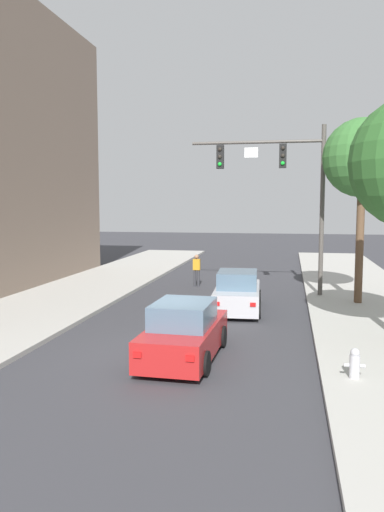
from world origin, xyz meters
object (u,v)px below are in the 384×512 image
object	(u,v)px
car_lead_silver	(237,293)
fire_hydrant	(355,363)
pedestrian_crossing_road	(197,269)
street_tree_second	(363,159)
traffic_signal_mast	(285,179)
car_following_red	(184,333)

from	to	relation	value
car_lead_silver	fire_hydrant	distance (m)	8.47
pedestrian_crossing_road	fire_hydrant	distance (m)	14.69
street_tree_second	traffic_signal_mast	bearing A→B (deg)	154.00
car_following_red	street_tree_second	size ratio (longest dim) A/B	0.57
traffic_signal_mast	pedestrian_crossing_road	distance (m)	6.59
fire_hydrant	street_tree_second	size ratio (longest dim) A/B	0.10
pedestrian_crossing_road	fire_hydrant	world-z (taller)	pedestrian_crossing_road
car_following_red	pedestrian_crossing_road	xyz separation A→B (m)	(-1.87, 12.14, 0.19)
car_following_red	pedestrian_crossing_road	size ratio (longest dim) A/B	2.62
car_following_red	pedestrian_crossing_road	bearing A→B (deg)	98.74
car_lead_silver	street_tree_second	xyz separation A→B (m)	(4.80, 1.91, 5.29)
car_following_red	street_tree_second	xyz separation A→B (m)	(5.60, 8.44, 5.29)
car_following_red	fire_hydrant	size ratio (longest dim) A/B	5.96
car_following_red	street_tree_second	bearing A→B (deg)	56.44
car_following_red	pedestrian_crossing_road	world-z (taller)	pedestrian_crossing_road
traffic_signal_mast	car_lead_silver	bearing A→B (deg)	-116.77
car_lead_silver	fire_hydrant	size ratio (longest dim) A/B	6.00
car_following_red	fire_hydrant	xyz separation A→B (m)	(4.31, -1.18, -0.22)
traffic_signal_mast	street_tree_second	xyz separation A→B (m)	(3.08, -1.50, 0.71)
traffic_signal_mast	pedestrian_crossing_road	xyz separation A→B (m)	(-4.38, 2.20, -4.40)
traffic_signal_mast	pedestrian_crossing_road	bearing A→B (deg)	153.33
car_lead_silver	street_tree_second	distance (m)	7.40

